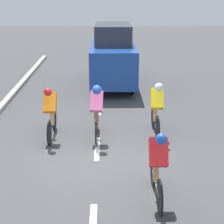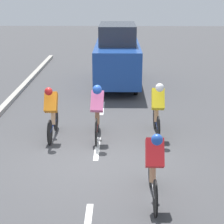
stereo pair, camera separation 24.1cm
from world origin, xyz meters
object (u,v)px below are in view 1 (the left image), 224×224
(cyclist_orange, at_px, (51,112))
(support_car, at_px, (113,56))
(cyclist_red, at_px, (158,164))
(cyclist_pink, at_px, (97,110))
(cyclist_yellow, at_px, (156,108))

(cyclist_orange, bearing_deg, support_car, -106.78)
(cyclist_red, bearing_deg, cyclist_pink, -68.37)
(cyclist_yellow, xyz_separation_m, support_car, (1.06, -5.42, 0.40))
(cyclist_red, xyz_separation_m, support_car, (0.67, -8.64, 0.43))
(cyclist_red, bearing_deg, cyclist_yellow, -96.83)
(cyclist_red, relative_size, support_car, 0.38)
(cyclist_red, relative_size, cyclist_yellow, 1.02)
(cyclist_pink, height_order, support_car, support_car)
(cyclist_yellow, distance_m, support_car, 5.54)
(cyclist_red, height_order, cyclist_yellow, cyclist_yellow)
(cyclist_red, height_order, support_car, support_car)
(cyclist_pink, bearing_deg, cyclist_orange, -2.16)
(cyclist_orange, height_order, cyclist_pink, cyclist_pink)
(cyclist_orange, xyz_separation_m, cyclist_red, (-2.36, 3.02, 0.00))
(support_car, bearing_deg, cyclist_pink, 84.84)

